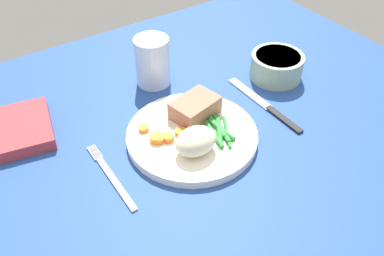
{
  "coord_description": "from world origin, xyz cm",
  "views": [
    {
      "loc": [
        -26.21,
        -44.14,
        51.03
      ],
      "look_at": [
        3.11,
        -0.65,
        4.6
      ],
      "focal_mm": 37.23,
      "sensor_mm": 36.0,
      "label": 1
    }
  ],
  "objects_px": {
    "knife": "(265,105)",
    "salad_bowl": "(277,65)",
    "meat_portion": "(195,108)",
    "fork": "(111,176)",
    "dinner_plate": "(192,136)",
    "napkin": "(16,130)",
    "water_glass": "(153,64)"
  },
  "relations": [
    {
      "from": "meat_portion",
      "to": "water_glass",
      "type": "bearing_deg",
      "value": 89.82
    },
    {
      "from": "dinner_plate",
      "to": "knife",
      "type": "height_order",
      "value": "dinner_plate"
    },
    {
      "from": "meat_portion",
      "to": "water_glass",
      "type": "xyz_separation_m",
      "value": [
        0.0,
        0.16,
        0.01
      ]
    },
    {
      "from": "knife",
      "to": "napkin",
      "type": "relative_size",
      "value": 1.52
    },
    {
      "from": "water_glass",
      "to": "salad_bowl",
      "type": "relative_size",
      "value": 0.93
    },
    {
      "from": "fork",
      "to": "napkin",
      "type": "relative_size",
      "value": 1.23
    },
    {
      "from": "dinner_plate",
      "to": "salad_bowl",
      "type": "relative_size",
      "value": 2.11
    },
    {
      "from": "meat_portion",
      "to": "knife",
      "type": "bearing_deg",
      "value": -15.68
    },
    {
      "from": "dinner_plate",
      "to": "salad_bowl",
      "type": "bearing_deg",
      "value": 13.69
    },
    {
      "from": "knife",
      "to": "salad_bowl",
      "type": "relative_size",
      "value": 1.85
    },
    {
      "from": "salad_bowl",
      "to": "knife",
      "type": "bearing_deg",
      "value": -142.74
    },
    {
      "from": "fork",
      "to": "salad_bowl",
      "type": "relative_size",
      "value": 1.5
    },
    {
      "from": "salad_bowl",
      "to": "napkin",
      "type": "distance_m",
      "value": 0.53
    },
    {
      "from": "dinner_plate",
      "to": "meat_portion",
      "type": "relative_size",
      "value": 2.75
    },
    {
      "from": "meat_portion",
      "to": "fork",
      "type": "distance_m",
      "value": 0.2
    },
    {
      "from": "fork",
      "to": "knife",
      "type": "height_order",
      "value": "knife"
    },
    {
      "from": "knife",
      "to": "water_glass",
      "type": "xyz_separation_m",
      "value": [
        -0.14,
        0.2,
        0.04
      ]
    },
    {
      "from": "water_glass",
      "to": "napkin",
      "type": "height_order",
      "value": "water_glass"
    },
    {
      "from": "fork",
      "to": "water_glass",
      "type": "relative_size",
      "value": 1.62
    },
    {
      "from": "knife",
      "to": "salad_bowl",
      "type": "xyz_separation_m",
      "value": [
        0.09,
        0.07,
        0.03
      ]
    },
    {
      "from": "dinner_plate",
      "to": "meat_portion",
      "type": "xyz_separation_m",
      "value": [
        0.03,
        0.04,
        0.03
      ]
    },
    {
      "from": "water_glass",
      "to": "salad_bowl",
      "type": "bearing_deg",
      "value": -29.55
    },
    {
      "from": "meat_portion",
      "to": "salad_bowl",
      "type": "distance_m",
      "value": 0.23
    },
    {
      "from": "meat_portion",
      "to": "fork",
      "type": "xyz_separation_m",
      "value": [
        -0.19,
        -0.04,
        -0.03
      ]
    },
    {
      "from": "meat_portion",
      "to": "salad_bowl",
      "type": "relative_size",
      "value": 0.77
    },
    {
      "from": "knife",
      "to": "water_glass",
      "type": "relative_size",
      "value": 2.0
    },
    {
      "from": "dinner_plate",
      "to": "water_glass",
      "type": "distance_m",
      "value": 0.2
    },
    {
      "from": "salad_bowl",
      "to": "napkin",
      "type": "xyz_separation_m",
      "value": [
        -0.52,
        0.12,
        -0.02
      ]
    },
    {
      "from": "dinner_plate",
      "to": "water_glass",
      "type": "bearing_deg",
      "value": 80.54
    },
    {
      "from": "salad_bowl",
      "to": "water_glass",
      "type": "bearing_deg",
      "value": 150.45
    },
    {
      "from": "water_glass",
      "to": "napkin",
      "type": "bearing_deg",
      "value": -178.83
    },
    {
      "from": "dinner_plate",
      "to": "fork",
      "type": "relative_size",
      "value": 1.41
    }
  ]
}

